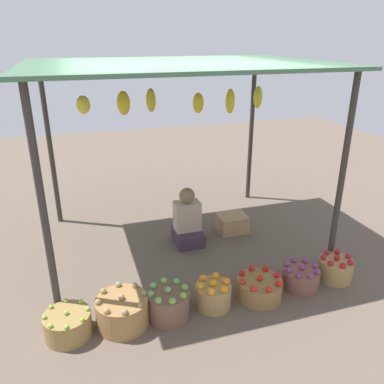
{
  "coord_description": "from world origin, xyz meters",
  "views": [
    {
      "loc": [
        -1.24,
        -4.5,
        2.62
      ],
      "look_at": [
        0.0,
        -0.57,
        0.95
      ],
      "focal_mm": 36.15,
      "sensor_mm": 36.0,
      "label": 1
    }
  ],
  "objects_px": {
    "basket_potatoes": "(123,311)",
    "basket_purple_onions": "(301,278)",
    "basket_limes": "(68,324)",
    "basket_oranges": "(213,295)",
    "vendor_person": "(188,222)",
    "basket_green_apples": "(168,304)",
    "wooden_crate_near_vendor": "(232,223)",
    "basket_red_tomatoes": "(259,288)",
    "basket_red_apples": "(335,269)"
  },
  "relations": [
    {
      "from": "basket_purple_onions",
      "to": "basket_red_apples",
      "type": "relative_size",
      "value": 1.07
    },
    {
      "from": "basket_potatoes",
      "to": "basket_purple_onions",
      "type": "distance_m",
      "value": 1.98
    },
    {
      "from": "basket_purple_onions",
      "to": "basket_red_apples",
      "type": "bearing_deg",
      "value": 2.1
    },
    {
      "from": "basket_limes",
      "to": "basket_red_apples",
      "type": "bearing_deg",
      "value": 0.53
    },
    {
      "from": "wooden_crate_near_vendor",
      "to": "basket_oranges",
      "type": "bearing_deg",
      "value": -119.64
    },
    {
      "from": "wooden_crate_near_vendor",
      "to": "basket_green_apples",
      "type": "bearing_deg",
      "value": -131.47
    },
    {
      "from": "basket_green_apples",
      "to": "wooden_crate_near_vendor",
      "type": "xyz_separation_m",
      "value": [
        1.32,
        1.5,
        -0.03
      ]
    },
    {
      "from": "basket_oranges",
      "to": "basket_purple_onions",
      "type": "xyz_separation_m",
      "value": [
        1.05,
        0.01,
        -0.02
      ]
    },
    {
      "from": "basket_limes",
      "to": "basket_oranges",
      "type": "distance_m",
      "value": 1.44
    },
    {
      "from": "basket_potatoes",
      "to": "basket_limes",
      "type": "bearing_deg",
      "value": 180.0
    },
    {
      "from": "basket_oranges",
      "to": "basket_purple_onions",
      "type": "bearing_deg",
      "value": 0.72
    },
    {
      "from": "wooden_crate_near_vendor",
      "to": "basket_red_apples",
      "type": "bearing_deg",
      "value": -65.24
    },
    {
      "from": "basket_limes",
      "to": "basket_green_apples",
      "type": "xyz_separation_m",
      "value": [
        0.96,
        -0.02,
        0.03
      ]
    },
    {
      "from": "basket_red_tomatoes",
      "to": "basket_limes",
      "type": "bearing_deg",
      "value": 179.52
    },
    {
      "from": "basket_limes",
      "to": "wooden_crate_near_vendor",
      "type": "relative_size",
      "value": 1.07
    },
    {
      "from": "basket_oranges",
      "to": "basket_limes",
      "type": "bearing_deg",
      "value": 179.89
    },
    {
      "from": "vendor_person",
      "to": "wooden_crate_near_vendor",
      "type": "relative_size",
      "value": 1.92
    },
    {
      "from": "basket_green_apples",
      "to": "basket_oranges",
      "type": "distance_m",
      "value": 0.48
    },
    {
      "from": "vendor_person",
      "to": "basket_purple_onions",
      "type": "height_order",
      "value": "vendor_person"
    },
    {
      "from": "basket_green_apples",
      "to": "wooden_crate_near_vendor",
      "type": "relative_size",
      "value": 1.04
    },
    {
      "from": "basket_green_apples",
      "to": "basket_red_tomatoes",
      "type": "xyz_separation_m",
      "value": [
        1.0,
        0.01,
        -0.04
      ]
    },
    {
      "from": "basket_potatoes",
      "to": "basket_red_tomatoes",
      "type": "xyz_separation_m",
      "value": [
        1.45,
        -0.02,
        -0.04
      ]
    },
    {
      "from": "basket_purple_onions",
      "to": "basket_red_apples",
      "type": "xyz_separation_m",
      "value": [
        0.46,
        0.02,
        0.01
      ]
    },
    {
      "from": "basket_limes",
      "to": "wooden_crate_near_vendor",
      "type": "xyz_separation_m",
      "value": [
        2.28,
        1.48,
        0.0
      ]
    },
    {
      "from": "basket_green_apples",
      "to": "basket_red_apples",
      "type": "distance_m",
      "value": 1.99
    },
    {
      "from": "basket_potatoes",
      "to": "basket_purple_onions",
      "type": "bearing_deg",
      "value": 0.3
    },
    {
      "from": "basket_potatoes",
      "to": "basket_purple_onions",
      "type": "xyz_separation_m",
      "value": [
        1.98,
        0.01,
        -0.03
      ]
    },
    {
      "from": "basket_potatoes",
      "to": "basket_green_apples",
      "type": "height_order",
      "value": "same"
    },
    {
      "from": "basket_green_apples",
      "to": "basket_red_tomatoes",
      "type": "bearing_deg",
      "value": 0.33
    },
    {
      "from": "vendor_person",
      "to": "basket_oranges",
      "type": "distance_m",
      "value": 1.39
    },
    {
      "from": "basket_red_tomatoes",
      "to": "wooden_crate_near_vendor",
      "type": "relative_size",
      "value": 1.2
    },
    {
      "from": "basket_limes",
      "to": "basket_potatoes",
      "type": "bearing_deg",
      "value": -0.0
    },
    {
      "from": "vendor_person",
      "to": "basket_green_apples",
      "type": "bearing_deg",
      "value": -114.12
    },
    {
      "from": "vendor_person",
      "to": "basket_green_apples",
      "type": "relative_size",
      "value": 1.85
    },
    {
      "from": "basket_green_apples",
      "to": "basket_oranges",
      "type": "xyz_separation_m",
      "value": [
        0.48,
        0.02,
        -0.01
      ]
    },
    {
      "from": "vendor_person",
      "to": "basket_green_apples",
      "type": "xyz_separation_m",
      "value": [
        -0.62,
        -1.39,
        -0.15
      ]
    },
    {
      "from": "basket_oranges",
      "to": "wooden_crate_near_vendor",
      "type": "xyz_separation_m",
      "value": [
        0.84,
        1.48,
        -0.01
      ]
    },
    {
      "from": "basket_potatoes",
      "to": "basket_oranges",
      "type": "xyz_separation_m",
      "value": [
        0.93,
        -0.0,
        -0.01
      ]
    },
    {
      "from": "vendor_person",
      "to": "basket_purple_onions",
      "type": "xyz_separation_m",
      "value": [
        0.91,
        -1.36,
        -0.18
      ]
    },
    {
      "from": "basket_oranges",
      "to": "basket_red_tomatoes",
      "type": "bearing_deg",
      "value": -1.51
    },
    {
      "from": "basket_potatoes",
      "to": "wooden_crate_near_vendor",
      "type": "height_order",
      "value": "basket_potatoes"
    },
    {
      "from": "vendor_person",
      "to": "basket_red_apples",
      "type": "xyz_separation_m",
      "value": [
        1.37,
        -1.34,
        -0.16
      ]
    },
    {
      "from": "basket_limes",
      "to": "basket_oranges",
      "type": "bearing_deg",
      "value": -0.11
    },
    {
      "from": "basket_purple_onions",
      "to": "basket_red_tomatoes",
      "type": "bearing_deg",
      "value": -177.07
    },
    {
      "from": "basket_purple_onions",
      "to": "wooden_crate_near_vendor",
      "type": "bearing_deg",
      "value": 97.95
    },
    {
      "from": "basket_potatoes",
      "to": "basket_oranges",
      "type": "distance_m",
      "value": 0.93
    },
    {
      "from": "basket_limes",
      "to": "basket_red_tomatoes",
      "type": "bearing_deg",
      "value": -0.48
    },
    {
      "from": "basket_green_apples",
      "to": "basket_oranges",
      "type": "relative_size",
      "value": 1.14
    },
    {
      "from": "basket_potatoes",
      "to": "basket_green_apples",
      "type": "bearing_deg",
      "value": -2.84
    },
    {
      "from": "basket_limes",
      "to": "basket_oranges",
      "type": "height_order",
      "value": "basket_oranges"
    }
  ]
}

